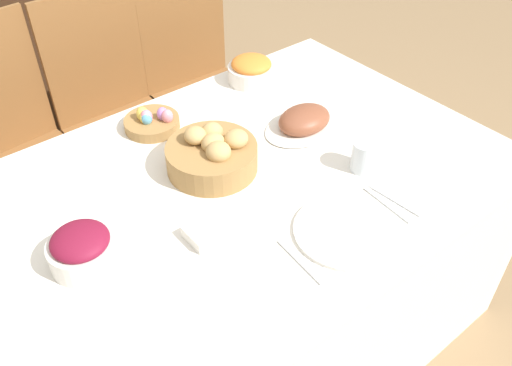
{
  "coord_description": "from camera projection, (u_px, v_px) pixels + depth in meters",
  "views": [
    {
      "loc": [
        -0.73,
        -0.95,
        1.73
      ],
      "look_at": [
        -0.02,
        -0.08,
        0.77
      ],
      "focal_mm": 38.0,
      "sensor_mm": 36.0,
      "label": 1
    }
  ],
  "objects": [
    {
      "name": "knife",
      "position": [
        387.0,
        205.0,
        1.47
      ],
      "size": [
        0.02,
        0.17,
        0.0
      ],
      "rotation": [
        0.0,
        0.0,
        -0.07
      ],
      "color": "silver",
      "rests_on": "dining_table"
    },
    {
      "name": "dining_table",
      "position": [
        245.0,
        261.0,
        1.8
      ],
      "size": [
        1.53,
        1.06,
        0.73
      ],
      "color": "white",
      "rests_on": "ground"
    },
    {
      "name": "spoon",
      "position": [
        394.0,
        200.0,
        1.48
      ],
      "size": [
        0.02,
        0.17,
        0.0
      ],
      "rotation": [
        0.0,
        0.0,
        0.07
      ],
      "color": "silver",
      "rests_on": "dining_table"
    },
    {
      "name": "chair_far_center",
      "position": [
        118.0,
        110.0,
        2.2
      ],
      "size": [
        0.43,
        0.43,
        0.98
      ],
      "rotation": [
        0.0,
        0.0,
        0.01
      ],
      "color": "brown",
      "rests_on": "ground"
    },
    {
      "name": "beet_salad_bowl",
      "position": [
        82.0,
        249.0,
        1.28
      ],
      "size": [
        0.16,
        0.16,
        0.1
      ],
      "color": "silver",
      "rests_on": "dining_table"
    },
    {
      "name": "drinking_cup",
      "position": [
        364.0,
        156.0,
        1.56
      ],
      "size": [
        0.08,
        0.08,
        0.09
      ],
      "color": "silver",
      "rests_on": "dining_table"
    },
    {
      "name": "egg_basket",
      "position": [
        152.0,
        122.0,
        1.73
      ],
      "size": [
        0.18,
        0.18,
        0.08
      ],
      "color": "#9E7542",
      "rests_on": "dining_table"
    },
    {
      "name": "carrot_bowl",
      "position": [
        251.0,
        70.0,
        1.95
      ],
      "size": [
        0.17,
        0.17,
        0.09
      ],
      "color": "silver",
      "rests_on": "dining_table"
    },
    {
      "name": "chair_far_right",
      "position": [
        201.0,
        78.0,
        2.4
      ],
      "size": [
        0.42,
        0.42,
        0.98
      ],
      "rotation": [
        0.0,
        0.0,
        -0.01
      ],
      "color": "brown",
      "rests_on": "ground"
    },
    {
      "name": "ground_plane",
      "position": [
        246.0,
        325.0,
        2.03
      ],
      "size": [
        12.0,
        12.0,
        0.0
      ],
      "primitive_type": "plane",
      "color": "#937551"
    },
    {
      "name": "ham_platter",
      "position": [
        304.0,
        121.0,
        1.73
      ],
      "size": [
        0.28,
        0.2,
        0.08
      ],
      "color": "silver",
      "rests_on": "dining_table"
    },
    {
      "name": "sideboard",
      "position": [
        15.0,
        46.0,
        2.83
      ],
      "size": [
        1.58,
        0.44,
        0.87
      ],
      "color": "#3D2616",
      "rests_on": "ground"
    },
    {
      "name": "dinner_plate",
      "position": [
        346.0,
        231.0,
        1.39
      ],
      "size": [
        0.27,
        0.27,
        0.01
      ],
      "color": "silver",
      "rests_on": "dining_table"
    },
    {
      "name": "butter_dish",
      "position": [
        212.0,
        229.0,
        1.38
      ],
      "size": [
        0.13,
        0.08,
        0.03
      ],
      "color": "silver",
      "rests_on": "dining_table"
    },
    {
      "name": "bread_basket",
      "position": [
        213.0,
        154.0,
        1.56
      ],
      "size": [
        0.27,
        0.27,
        0.12
      ],
      "color": "#9E7542",
      "rests_on": "dining_table"
    },
    {
      "name": "fork",
      "position": [
        300.0,
        262.0,
        1.31
      ],
      "size": [
        0.02,
        0.17,
        0.0
      ],
      "rotation": [
        0.0,
        0.0,
        -0.07
      ],
      "color": "silver",
      "rests_on": "dining_table"
    },
    {
      "name": "chair_far_left",
      "position": [
        15.0,
        149.0,
        2.0
      ],
      "size": [
        0.46,
        0.46,
        0.98
      ],
      "rotation": [
        0.0,
        0.0,
        0.09
      ],
      "color": "brown",
      "rests_on": "ground"
    }
  ]
}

